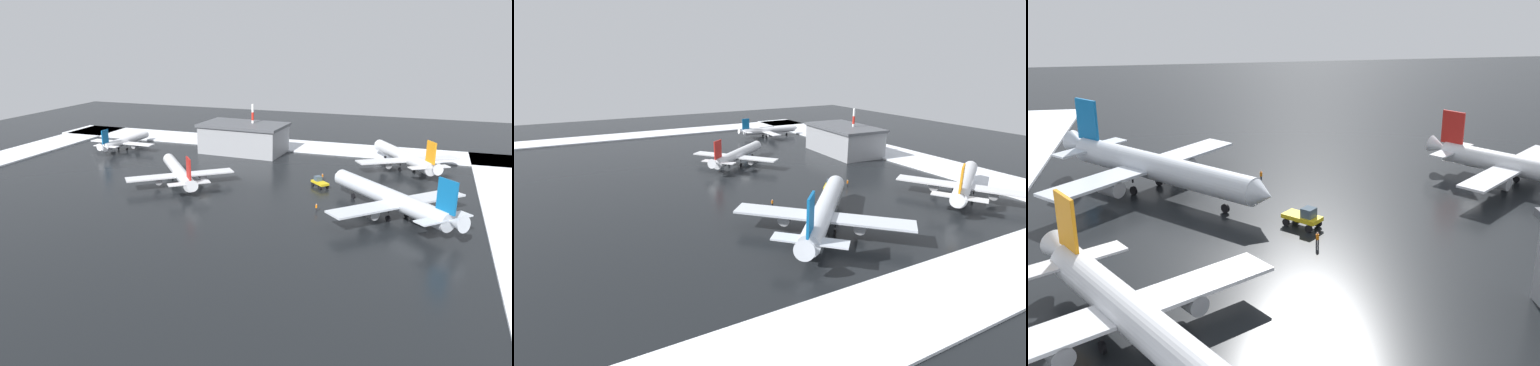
# 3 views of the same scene
# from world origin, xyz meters

# --- Properties ---
(ground_plane) EXTENTS (240.00, 240.00, 0.00)m
(ground_plane) POSITION_xyz_m (0.00, 0.00, 0.00)
(ground_plane) COLOR black
(airplane_far_rear) EXTENTS (29.43, 29.15, 11.11)m
(airplane_far_rear) POSITION_xyz_m (-42.53, 4.70, 3.67)
(airplane_far_rear) COLOR silver
(airplane_far_rear) RESTS_ON ground_plane
(airplane_foreground_jet) EXTENTS (23.07, 25.36, 9.08)m
(airplane_foreground_jet) POSITION_xyz_m (6.96, -0.75, 3.00)
(airplane_foreground_jet) COLOR silver
(airplane_foreground_jet) RESTS_ON ground_plane
(airplane_parked_starboard) EXTENTS (25.82, 30.13, 10.01)m
(airplane_parked_starboard) POSITION_xyz_m (-42.75, -32.97, 3.31)
(airplane_parked_starboard) COLOR silver
(airplane_parked_starboard) RESTS_ON ground_plane
(pushback_tug) EXTENTS (4.81, 4.80, 2.50)m
(pushback_tug) POSITION_xyz_m (-25.21, -9.50, 1.28)
(pushback_tug) COLOR gold
(pushback_tug) RESTS_ON ground_plane
(ground_crew_by_nose_gear) EXTENTS (0.36, 0.36, 1.71)m
(ground_crew_by_nose_gear) POSITION_xyz_m (-28.32, 7.30, 0.97)
(ground_crew_by_nose_gear) COLOR black
(ground_crew_by_nose_gear) RESTS_ON ground_plane
(ground_crew_mid_apron) EXTENTS (0.36, 0.36, 1.71)m
(ground_crew_mid_apron) POSITION_xyz_m (-24.74, -15.18, 0.97)
(ground_crew_mid_apron) COLOR black
(ground_crew_mid_apron) RESTS_ON ground_plane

